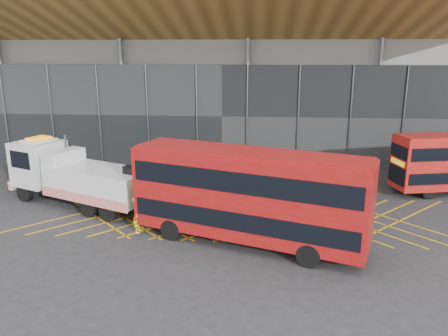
{
  "coord_description": "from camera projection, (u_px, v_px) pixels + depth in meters",
  "views": [
    {
      "loc": [
        5.08,
        -23.11,
        9.05
      ],
      "look_at": [
        3.0,
        1.5,
        2.4
      ],
      "focal_mm": 35.0,
      "sensor_mm": 36.0,
      "label": 1
    }
  ],
  "objects": [
    {
      "name": "construction_building",
      "position": [
        228.0,
        52.0,
        40.21
      ],
      "size": [
        55.0,
        23.97,
        18.0
      ],
      "color": "gray",
      "rests_on": "ground_plane"
    },
    {
      "name": "worker",
      "position": [
        138.0,
        215.0,
        22.29
      ],
      "size": [
        0.46,
        0.69,
        1.89
      ],
      "primitive_type": "imported",
      "rotation": [
        0.0,
        0.0,
        1.56
      ],
      "color": "yellow",
      "rests_on": "ground_plane"
    },
    {
      "name": "bus_towed",
      "position": [
        248.0,
        193.0,
        20.56
      ],
      "size": [
        11.48,
        6.21,
        4.59
      ],
      "rotation": [
        0.0,
        0.0,
        -0.34
      ],
      "color": "maroon",
      "rests_on": "ground_plane"
    },
    {
      "name": "ground_plane",
      "position": [
        170.0,
        214.0,
        25.0
      ],
      "size": [
        120.0,
        120.0,
        0.0
      ],
      "primitive_type": "plane",
      "color": "#242426"
    },
    {
      "name": "road_markings",
      "position": [
        239.0,
        216.0,
        24.67
      ],
      "size": [
        24.76,
        7.16,
        0.01
      ],
      "color": "#C59012",
      "rests_on": "ground_plane"
    },
    {
      "name": "recovery_truck",
      "position": [
        75.0,
        176.0,
        26.07
      ],
      "size": [
        10.98,
        6.42,
        3.96
      ],
      "rotation": [
        0.0,
        0.0,
        -0.42
      ],
      "color": "black",
      "rests_on": "ground_plane"
    }
  ]
}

